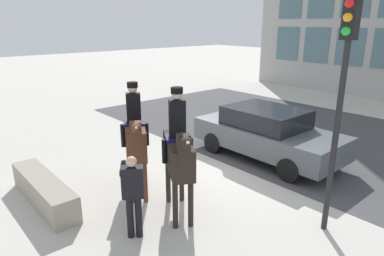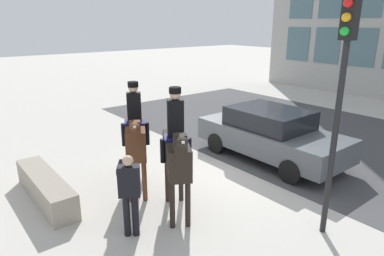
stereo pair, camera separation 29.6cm
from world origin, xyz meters
TOP-DOWN VIEW (x-y plane):
  - ground_plane at (0.00, 0.00)m, footprint 80.00×80.00m
  - road_surface at (0.00, 4.75)m, footprint 18.04×8.50m
  - mounted_horse_lead at (-0.72, -2.34)m, footprint 1.75×1.18m
  - mounted_horse_companion at (0.72, -2.21)m, footprint 1.75×1.19m
  - pedestrian_bystander at (0.78, -3.36)m, footprint 0.91×0.49m
  - street_car_near_lane at (-0.06, 1.79)m, footprint 4.44×2.01m
  - traffic_light at (3.03, -0.40)m, footprint 0.24×0.29m
  - planter_ledge at (-1.66, -4.20)m, footprint 2.75×0.56m

SIDE VIEW (x-z plane):
  - ground_plane at x=0.00m, z-range 0.00..0.00m
  - road_surface at x=0.00m, z-range 0.00..0.01m
  - planter_ledge at x=-1.66m, z-range 0.00..0.60m
  - street_car_near_lane at x=-0.06m, z-range 0.02..1.54m
  - pedestrian_bystander at x=0.78m, z-range 0.15..1.79m
  - mounted_horse_lead at x=-0.72m, z-range 0.07..2.72m
  - mounted_horse_companion at x=0.72m, z-range 0.06..2.77m
  - traffic_light at x=3.03m, z-range 0.72..5.07m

